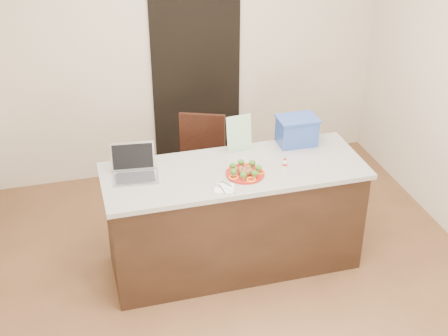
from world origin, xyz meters
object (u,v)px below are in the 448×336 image
object	(u,v)px
blue_box	(297,130)
plate	(245,173)
yogurt_bottle	(285,164)
chair	(205,159)
island	(234,217)
napkin	(224,188)
laptop	(134,167)

from	to	relation	value
blue_box	plate	bearing A→B (deg)	-144.50
yogurt_bottle	chair	world-z (taller)	yogurt_bottle
island	plate	xyz separation A→B (m)	(0.05, -0.11, 0.47)
napkin	blue_box	xyz separation A→B (m)	(0.77, 0.54, 0.12)
island	napkin	size ratio (longest dim) A/B	15.06
plate	napkin	distance (m)	0.26
yogurt_bottle	laptop	world-z (taller)	laptop
plate	napkin	xyz separation A→B (m)	(-0.21, -0.15, -0.01)
plate	laptop	bearing A→B (deg)	164.49
island	laptop	xyz separation A→B (m)	(-0.76, 0.12, 0.52)
plate	napkin	size ratio (longest dim) A/B	2.17
napkin	laptop	bearing A→B (deg)	148.19
plate	chair	size ratio (longest dim) A/B	0.31
island	blue_box	world-z (taller)	blue_box
yogurt_bottle	plate	bearing A→B (deg)	-174.03
blue_box	chair	size ratio (longest dim) A/B	0.35
napkin	chair	size ratio (longest dim) A/B	0.14
laptop	blue_box	distance (m)	1.39
yogurt_bottle	napkin	bearing A→B (deg)	-161.08
chair	laptop	bearing A→B (deg)	-111.98
plate	chair	xyz separation A→B (m)	(-0.08, 0.98, -0.39)
napkin	blue_box	distance (m)	0.95
laptop	chair	xyz separation A→B (m)	(0.73, 0.75, -0.44)
yogurt_bottle	island	bearing A→B (deg)	169.19
yogurt_bottle	laptop	size ratio (longest dim) A/B	0.20
island	yogurt_bottle	xyz separation A→B (m)	(0.39, -0.07, 0.49)
laptop	blue_box	size ratio (longest dim) A/B	1.09
yogurt_bottle	chair	xyz separation A→B (m)	(-0.41, 0.94, -0.41)
plate	laptop	distance (m)	0.85
blue_box	yogurt_bottle	bearing A→B (deg)	-122.12
island	plate	world-z (taller)	plate
laptop	blue_box	world-z (taller)	laptop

